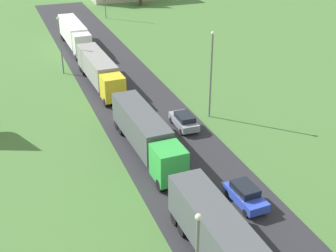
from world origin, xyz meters
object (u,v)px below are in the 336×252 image
at_px(truck_second, 146,133).
at_px(lamppost_third, 60,42).
at_px(truck_lead, 228,248).
at_px(car_second, 246,195).
at_px(lamppost_second, 211,71).
at_px(car_third, 184,120).
at_px(truck_third, 99,70).
at_px(truck_fourth, 74,34).

relative_size(truck_second, lamppost_third, 1.75).
bearing_deg(truck_lead, car_second, 51.78).
bearing_deg(lamppost_second, car_third, -156.38).
xyz_separation_m(truck_third, lamppost_third, (-3.53, 6.02, 2.11)).
bearing_deg(lamppost_third, car_second, -76.36).
relative_size(truck_second, truck_fourth, 0.98).
distance_m(truck_second, lamppost_third, 24.14).
bearing_deg(car_third, lamppost_second, 23.62).
xyz_separation_m(truck_second, lamppost_second, (8.79, 5.03, 2.97)).
distance_m(car_third, lamppost_second, 5.79).
distance_m(truck_lead, truck_fourth, 50.67).
relative_size(truck_fourth, lamppost_second, 1.45).
distance_m(car_second, lamppost_third, 35.02).
bearing_deg(lamppost_third, car_third, -66.57).
bearing_deg(truck_fourth, car_second, -84.12).
distance_m(truck_lead, truck_third, 33.90).
height_order(car_third, lamppost_third, lamppost_third).
bearing_deg(car_third, lamppost_third, 113.43).
relative_size(car_third, lamppost_third, 0.56).
height_order(truck_lead, truck_fourth, truck_fourth).
height_order(truck_third, truck_fourth, truck_fourth).
bearing_deg(car_third, truck_lead, -105.23).
distance_m(truck_lead, truck_second, 16.15).
xyz_separation_m(truck_second, lamppost_third, (-3.60, 23.77, 2.08)).
bearing_deg(lamppost_second, truck_second, -150.21).
relative_size(car_second, car_third, 0.95).
bearing_deg(truck_fourth, truck_second, -90.05).
xyz_separation_m(truck_fourth, lamppost_second, (8.76, -29.49, 2.90)).
bearing_deg(car_second, truck_third, 99.56).
relative_size(truck_third, car_third, 3.29).
bearing_deg(car_second, truck_lead, -128.22).
relative_size(truck_lead, truck_second, 1.04).
bearing_deg(car_second, car_third, 87.55).
xyz_separation_m(lamppost_second, lamppost_third, (-12.39, 18.74, -0.89)).
bearing_deg(truck_third, truck_lead, -90.11).
distance_m(truck_second, car_second, 11.18).
bearing_deg(truck_lead, truck_fourth, 89.81).
height_order(car_second, lamppost_third, lamppost_third).
xyz_separation_m(truck_third, lamppost_second, (8.86, -12.73, 3.00)).
distance_m(truck_fourth, lamppost_second, 30.90).
xyz_separation_m(car_second, car_third, (0.58, 13.56, -0.03)).
relative_size(car_second, lamppost_third, 0.53).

